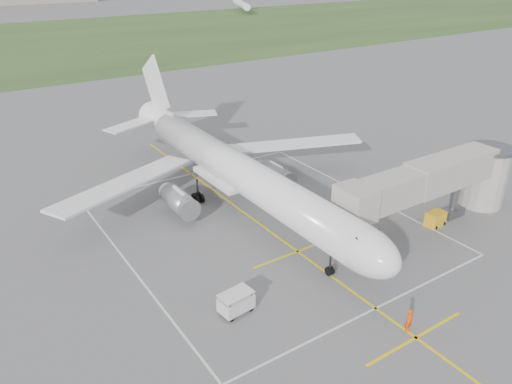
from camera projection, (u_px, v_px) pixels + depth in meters
ground at (241, 210)px, 54.33m from camera, size 700.00×700.00×0.00m
grass_strip at (15, 45)px, 151.98m from camera, size 700.00×120.00×0.02m
apron_markings at (272, 233)px, 49.96m from camera, size 28.20×60.00×0.01m
airliner at (237, 171)px, 53.00m from camera, size 38.93×46.75×13.52m
jet_bridge at (445, 180)px, 49.99m from camera, size 23.40×5.00×7.20m
gpu_unit at (435, 219)px, 51.03m from camera, size 2.12×1.57×1.52m
baggage_cart at (236, 303)px, 38.49m from camera, size 2.78×1.85×1.82m
ramp_worker_nose at (409, 321)px, 36.53m from camera, size 0.77×0.57×1.96m
ramp_worker_wing at (191, 207)px, 53.42m from camera, size 0.94×0.96×1.55m
distant_aircraft at (53, 16)px, 190.94m from camera, size 193.26×38.89×8.85m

